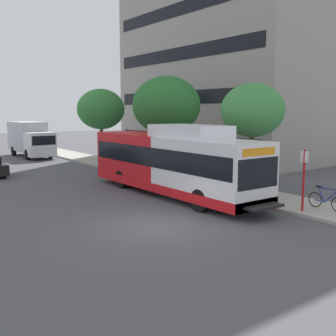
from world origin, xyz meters
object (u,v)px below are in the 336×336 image
(transit_bus, at_px, (172,162))
(street_tree_far_block, at_px, (101,109))
(bicycle_parked, at_px, (327,200))
(street_tree_mid_block, at_px, (166,105))
(box_truck_background, at_px, (30,138))
(street_tree_near_stop, at_px, (253,110))
(bus_stop_sign_pole, at_px, (304,176))

(transit_bus, height_order, street_tree_far_block, street_tree_far_block)
(bicycle_parked, relative_size, street_tree_mid_block, 0.27)
(street_tree_mid_block, bearing_deg, box_truck_background, 105.30)
(street_tree_near_stop, xyz_separation_m, street_tree_mid_block, (0.30, 8.01, 0.32))
(street_tree_far_block, bearing_deg, bus_stop_sign_pole, -94.70)
(street_tree_near_stop, height_order, street_tree_mid_block, street_tree_mid_block)
(bus_stop_sign_pole, height_order, street_tree_near_stop, street_tree_near_stop)
(bus_stop_sign_pole, distance_m, street_tree_far_block, 21.97)
(street_tree_near_stop, bearing_deg, street_tree_mid_block, 87.83)
(bus_stop_sign_pole, relative_size, street_tree_far_block, 0.43)
(street_tree_mid_block, xyz_separation_m, street_tree_far_block, (-0.20, 9.27, -0.24))
(transit_bus, distance_m, box_truck_background, 21.79)
(transit_bus, relative_size, box_truck_background, 1.75)
(bus_stop_sign_pole, height_order, street_tree_far_block, street_tree_far_block)
(transit_bus, distance_m, street_tree_mid_block, 7.90)
(bicycle_parked, xyz_separation_m, box_truck_background, (-3.33, 28.62, 1.18))
(transit_bus, xyz_separation_m, bus_stop_sign_pole, (2.08, -6.36, -0.05))
(transit_bus, relative_size, street_tree_mid_block, 1.89)
(street_tree_far_block, bearing_deg, bicycle_parked, -91.97)
(street_tree_mid_block, bearing_deg, bicycle_parked, -94.26)
(street_tree_near_stop, bearing_deg, bicycle_parked, -97.65)
(box_truck_background, bearing_deg, street_tree_mid_block, -74.70)
(transit_bus, bearing_deg, box_truck_background, 90.60)
(bus_stop_sign_pole, height_order, bicycle_parked, bus_stop_sign_pole)
(box_truck_background, bearing_deg, street_tree_near_stop, -80.45)
(street_tree_mid_block, distance_m, street_tree_far_block, 9.27)
(bus_stop_sign_pole, bearing_deg, street_tree_far_block, 85.30)
(street_tree_near_stop, distance_m, street_tree_far_block, 17.28)
(street_tree_near_stop, height_order, box_truck_background, street_tree_near_stop)
(bus_stop_sign_pole, height_order, box_truck_background, box_truck_background)
(box_truck_background, bearing_deg, street_tree_far_block, -57.50)
(transit_bus, xyz_separation_m, bicycle_parked, (3.10, -6.83, -1.14))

